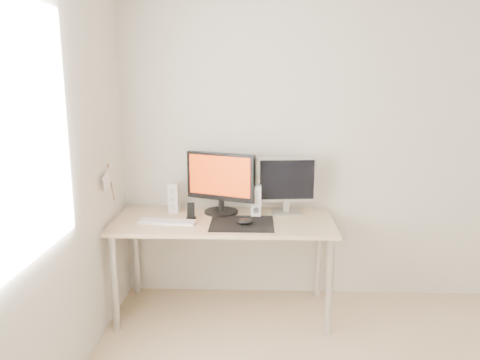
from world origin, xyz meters
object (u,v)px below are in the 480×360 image
object	(u,v)px
mouse	(245,222)
speaker_right	(256,201)
keyboard	(167,221)
phone_dock	(191,214)
main_monitor	(221,181)
second_monitor	(287,182)
speaker_left	(174,197)
desk	(224,230)

from	to	relation	value
mouse	speaker_right	world-z (taller)	speaker_right
keyboard	phone_dock	distance (m)	0.18
main_monitor	speaker_right	distance (m)	0.31
main_monitor	second_monitor	world-z (taller)	main_monitor
speaker_right	phone_dock	xyz separation A→B (m)	(-0.47, -0.12, -0.08)
main_monitor	mouse	bearing A→B (deg)	-57.37
main_monitor	speaker_right	size ratio (longest dim) A/B	2.28
speaker_left	phone_dock	world-z (taller)	speaker_left
keyboard	phone_dock	world-z (taller)	phone_dock
second_monitor	speaker_left	world-z (taller)	second_monitor
speaker_left	speaker_right	bearing A→B (deg)	-6.28
second_monitor	keyboard	bearing A→B (deg)	-162.68
desk	speaker_left	size ratio (longest dim) A/B	6.92
phone_dock	keyboard	bearing A→B (deg)	-153.37
mouse	speaker_left	world-z (taller)	speaker_left
mouse	phone_dock	size ratio (longest dim) A/B	0.94
speaker_left	keyboard	world-z (taller)	speaker_left
main_monitor	keyboard	size ratio (longest dim) A/B	1.23
desk	speaker_right	bearing A→B (deg)	25.84
speaker_right	keyboard	bearing A→B (deg)	-162.49
desk	second_monitor	distance (m)	0.60
mouse	phone_dock	bearing A→B (deg)	162.72
speaker_left	keyboard	xyz separation A→B (m)	(-0.00, -0.27, -0.11)
mouse	main_monitor	xyz separation A→B (m)	(-0.19, 0.30, 0.23)
mouse	second_monitor	world-z (taller)	second_monitor
speaker_left	speaker_right	xyz separation A→B (m)	(0.63, -0.07, 0.00)
keyboard	main_monitor	bearing A→B (deg)	34.68
speaker_left	speaker_right	distance (m)	0.64
desk	keyboard	world-z (taller)	keyboard
speaker_left	second_monitor	bearing A→B (deg)	-0.00
second_monitor	main_monitor	bearing A→B (deg)	-178.10
speaker_left	speaker_right	world-z (taller)	same
main_monitor	speaker_left	xyz separation A→B (m)	(-0.36, 0.02, -0.14)
keyboard	phone_dock	size ratio (longest dim) A/B	3.42
desk	phone_dock	distance (m)	0.26
speaker_right	mouse	bearing A→B (deg)	-108.20
main_monitor	second_monitor	bearing A→B (deg)	1.90
mouse	keyboard	size ratio (longest dim) A/B	0.27
desk	keyboard	xyz separation A→B (m)	(-0.40, -0.09, 0.09)
mouse	speaker_left	distance (m)	0.64
mouse	desk	distance (m)	0.23
second_monitor	desk	bearing A→B (deg)	-158.47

